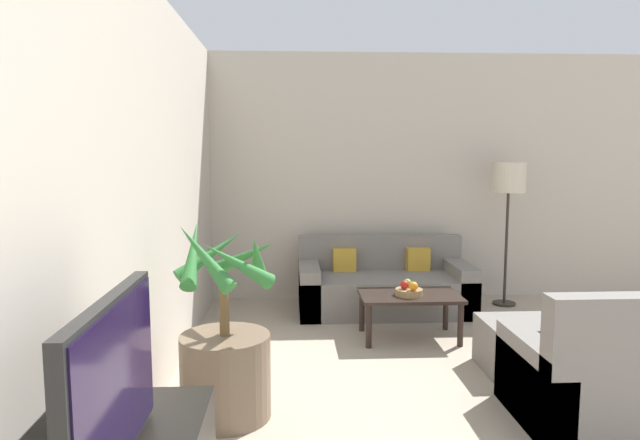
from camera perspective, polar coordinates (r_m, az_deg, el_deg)
The scene contains 13 objects.
wall_back at distance 6.70m, azimuth 16.87°, elevation 4.13°, with size 7.88×0.06×2.70m.
wall_left at distance 3.12m, azimuth -19.67°, elevation 1.21°, with size 0.06×8.18×2.70m.
television at distance 2.05m, azimuth -20.06°, elevation -15.44°, with size 0.18×0.85×0.59m.
potted_palm at distance 3.64m, azimuth -9.43°, elevation -13.43°, with size 0.68×0.69×1.24m.
sofa_loveseat at distance 5.95m, azimuth 6.38°, elevation -6.61°, with size 1.74×0.83×0.74m.
floor_lamp at distance 6.30m, azimuth 18.35°, elevation 3.46°, with size 0.35×0.35×1.52m.
coffee_table at distance 5.09m, azimuth 8.94°, elevation -7.94°, with size 0.87×0.55×0.40m.
fruit_bowl at distance 5.02m, azimuth 8.88°, elevation -7.15°, with size 0.24×0.24×0.06m.
apple_red at distance 5.00m, azimuth 8.44°, elevation -6.42°, with size 0.07×0.07×0.07m.
apple_green at distance 5.07m, azimuth 8.74°, elevation -6.24°, with size 0.07×0.07×0.07m.
orange_fruit at distance 4.95m, azimuth 9.33°, elevation -6.55°, with size 0.08×0.08×0.08m.
armchair at distance 3.90m, azimuth 25.89°, elevation -14.16°, with size 0.90×0.81×0.87m.
ottoman at distance 4.64m, azimuth 19.79°, elevation -11.70°, with size 0.64×0.50×0.38m.
Camera 1 is at (-2.28, 0.32, 1.64)m, focal length 32.00 mm.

